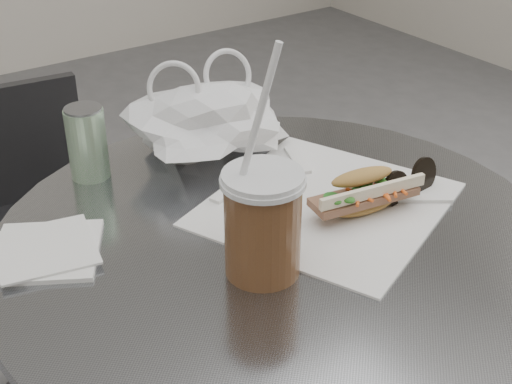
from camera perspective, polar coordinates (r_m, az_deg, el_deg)
cafe_table at (r=1.12m, az=1.51°, el=-15.11°), size 0.76×0.76×0.74m
chair_far at (r=1.60m, az=-16.42°, el=-7.07°), size 0.38×0.40×0.73m
sandwich_paper at (r=1.01m, az=5.63°, el=-0.97°), size 0.41×0.40×0.00m
banh_mi at (r=0.98m, az=8.55°, el=-0.06°), size 0.20×0.10×0.06m
iced_coffee at (r=0.84m, az=0.53°, el=-2.41°), size 0.10×0.10×0.29m
sunglasses at (r=1.04m, az=12.06°, el=0.66°), size 0.12×0.04×0.05m
plastic_bag at (r=1.11m, az=-3.70°, el=5.47°), size 0.29×0.26×0.12m
napkin_stack at (r=0.94m, az=-16.47°, el=-4.51°), size 0.18×0.18×0.01m
drink_can at (r=1.09m, az=-13.36°, el=3.86°), size 0.06×0.06×0.11m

